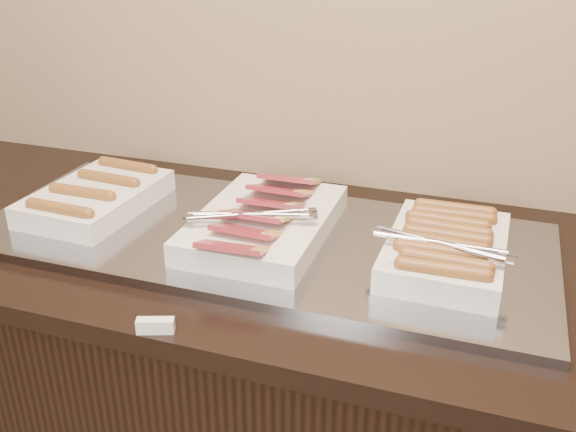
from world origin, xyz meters
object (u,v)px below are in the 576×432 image
at_px(warming_tray, 259,237).
at_px(dish_right, 446,247).
at_px(counter, 256,404).
at_px(dish_left, 96,197).
at_px(dish_center, 264,221).

distance_m(warming_tray, dish_right, 0.39).
bearing_deg(dish_right, counter, -179.73).
height_order(counter, dish_left, dish_left).
bearing_deg(dish_left, dish_right, 2.10).
height_order(counter, dish_right, dish_right).
bearing_deg(dish_left, dish_center, 1.93).
bearing_deg(dish_right, warming_tray, -179.76).
distance_m(counter, dish_right, 0.64).
xyz_separation_m(dish_left, dish_right, (0.78, -0.00, 0.01)).
bearing_deg(dish_right, dish_left, -179.41).
relative_size(warming_tray, dish_center, 2.92).
distance_m(warming_tray, dish_center, 0.04).
distance_m(counter, warming_tray, 0.46).
relative_size(dish_left, dish_right, 1.02).
relative_size(counter, warming_tray, 1.72).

